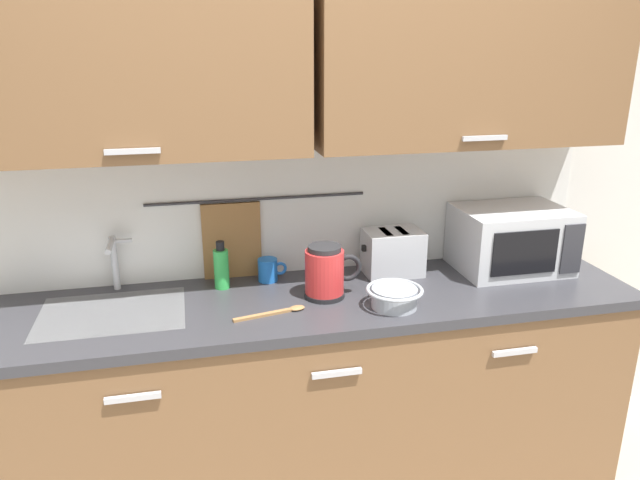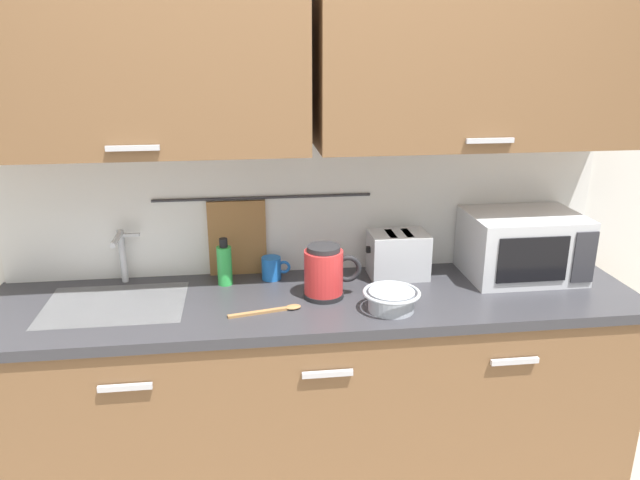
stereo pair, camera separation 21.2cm
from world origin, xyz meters
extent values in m
cube|color=brown|center=(0.00, 0.30, 0.43)|extent=(2.50, 0.60, 0.86)
cube|color=#B7B7BC|center=(-0.69, -0.01, 0.74)|extent=(0.18, 0.02, 0.02)
cube|color=#B7B7BC|center=(0.00, -0.01, 0.74)|extent=(0.18, 0.02, 0.02)
cube|color=#B7B7BC|center=(0.69, -0.01, 0.74)|extent=(0.18, 0.02, 0.02)
cube|color=#333338|center=(0.00, 0.30, 0.88)|extent=(2.53, 0.63, 0.04)
cube|color=#9EA0A5|center=(-0.77, 0.32, 0.85)|extent=(0.52, 0.38, 0.09)
cube|color=silver|center=(0.00, 0.63, 1.25)|extent=(3.70, 0.06, 2.50)
cube|color=silver|center=(0.00, 0.59, 1.18)|extent=(2.50, 0.01, 0.55)
cube|color=brown|center=(-0.63, 0.43, 1.80)|extent=(1.23, 0.33, 0.70)
cube|color=#B7B7BC|center=(-0.63, 0.26, 1.50)|extent=(0.18, 0.01, 0.02)
cube|color=brown|center=(0.63, 0.43, 1.80)|extent=(1.23, 0.33, 0.70)
cube|color=#B7B7BC|center=(0.63, 0.26, 1.50)|extent=(0.18, 0.01, 0.02)
cylinder|color=#333338|center=(-0.19, 0.58, 1.23)|extent=(0.90, 0.01, 0.01)
cube|color=olive|center=(-0.30, 0.58, 1.05)|extent=(0.24, 0.02, 0.34)
cylinder|color=#B2B5BA|center=(-0.77, 0.55, 1.01)|extent=(0.03, 0.03, 0.22)
cylinder|color=#B2B5BA|center=(-0.77, 0.47, 1.11)|extent=(0.02, 0.16, 0.02)
cube|color=#B2B5BA|center=(-0.73, 0.55, 1.10)|extent=(0.07, 0.02, 0.01)
cube|color=silver|center=(0.88, 0.41, 1.04)|extent=(0.46, 0.34, 0.27)
cube|color=black|center=(0.84, 0.24, 1.04)|extent=(0.29, 0.01, 0.18)
cube|color=#2D2D33|center=(1.06, 0.24, 1.04)|extent=(0.09, 0.01, 0.21)
cylinder|color=black|center=(0.03, 0.29, 0.91)|extent=(0.16, 0.16, 0.02)
cylinder|color=red|center=(0.03, 0.29, 1.00)|extent=(0.15, 0.15, 0.17)
cylinder|color=#262628|center=(0.03, 0.29, 1.10)|extent=(0.13, 0.13, 0.02)
torus|color=black|center=(0.12, 0.29, 1.01)|extent=(0.11, 0.02, 0.11)
cylinder|color=green|center=(-0.36, 0.47, 0.98)|extent=(0.06, 0.06, 0.16)
cylinder|color=black|center=(-0.36, 0.47, 1.08)|extent=(0.03, 0.03, 0.04)
cylinder|color=blue|center=(-0.17, 0.50, 0.95)|extent=(0.08, 0.08, 0.09)
torus|color=blue|center=(-0.11, 0.50, 0.95)|extent=(0.06, 0.01, 0.06)
cylinder|color=#A5ADB7|center=(0.26, 0.14, 0.94)|extent=(0.17, 0.17, 0.07)
torus|color=#A5ADB7|center=(0.26, 0.14, 0.97)|extent=(0.21, 0.21, 0.01)
cube|color=#B7BABF|center=(0.36, 0.47, 1.00)|extent=(0.24, 0.17, 0.19)
cube|color=black|center=(0.33, 0.47, 1.08)|extent=(0.03, 0.12, 0.01)
cube|color=black|center=(0.40, 0.47, 1.08)|extent=(0.03, 0.12, 0.01)
cube|color=black|center=(0.24, 0.47, 1.02)|extent=(0.02, 0.02, 0.02)
cube|color=#9E7042|center=(-0.23, 0.17, 0.91)|extent=(0.22, 0.06, 0.01)
ellipsoid|color=#9E7042|center=(-0.10, 0.20, 0.91)|extent=(0.07, 0.05, 0.01)
camera|label=1|loc=(-0.47, -1.81, 1.85)|focal=33.89mm
camera|label=2|loc=(-0.26, -1.85, 1.85)|focal=33.89mm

